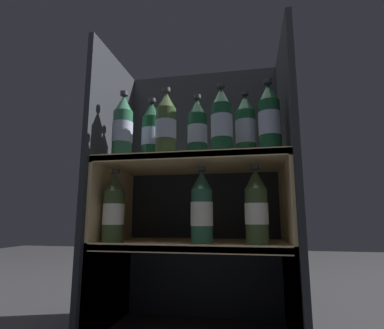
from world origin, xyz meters
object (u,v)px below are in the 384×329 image
object	(u,v)px
bottle_upper_front_3	(269,120)
bottle_upper_back_0	(151,133)
bottle_upper_front_1	(166,126)
bottle_lower_front_1	(202,209)
bottle_upper_back_2	(246,128)
bottle_upper_front_2	(222,122)
bottle_lower_front_0	(114,209)
bottle_lower_front_2	(256,208)
bottle_upper_back_1	(197,131)
bottle_upper_front_0	(123,128)

from	to	relation	value
bottle_upper_front_3	bottle_upper_back_0	xyz separation A→B (m)	(-0.42, 0.08, 0.00)
bottle_upper_front_1	bottle_lower_front_1	size ratio (longest dim) A/B	1.00
bottle_upper_back_2	bottle_upper_front_3	bearing A→B (deg)	-45.92
bottle_upper_front_1	bottle_upper_front_2	distance (m)	0.19
bottle_lower_front_0	bottle_lower_front_2	size ratio (longest dim) A/B	1.00
bottle_upper_back_0	bottle_upper_back_2	world-z (taller)	same
bottle_lower_front_1	bottle_upper_front_2	bearing A→B (deg)	0.00
bottle_upper_front_3	bottle_upper_back_1	distance (m)	0.26
bottle_lower_front_1	bottle_lower_front_2	xyz separation A→B (m)	(0.17, 0.00, 0.00)
bottle_upper_front_2	bottle_upper_back_2	bearing A→B (deg)	45.92
bottle_upper_front_0	bottle_lower_front_0	bearing A→B (deg)	180.00
bottle_upper_back_0	bottle_upper_back_2	size ratio (longest dim) A/B	1.00
bottle_upper_front_0	bottle_upper_back_2	xyz separation A→B (m)	(0.43, 0.08, -0.00)
bottle_upper_front_2	bottle_upper_back_1	bearing A→B (deg)	140.29
bottle_upper_back_1	bottle_lower_front_1	distance (m)	0.30
bottle_upper_back_2	bottle_lower_front_1	world-z (taller)	bottle_upper_back_2
bottle_lower_front_0	bottle_lower_front_1	size ratio (longest dim) A/B	1.00
bottle_lower_front_0	bottle_lower_front_1	world-z (taller)	same
bottle_upper_front_3	bottle_lower_front_0	xyz separation A→B (m)	(-0.52, 0.00, -0.28)
bottle_upper_back_0	bottle_upper_back_1	size ratio (longest dim) A/B	1.00
bottle_lower_front_2	bottle_upper_front_3	bearing A→B (deg)	0.00
bottle_lower_front_1	bottle_lower_front_0	bearing A→B (deg)	180.00
bottle_upper_front_1	bottle_upper_back_1	bearing A→B (deg)	39.71
bottle_lower_front_1	bottle_upper_back_0	bearing A→B (deg)	158.54
bottle_upper_front_1	bottle_upper_back_1	size ratio (longest dim) A/B	1.00
bottle_upper_front_0	bottle_upper_front_2	bearing A→B (deg)	-0.00
bottle_upper_back_1	bottle_lower_front_0	size ratio (longest dim) A/B	1.00
bottle_lower_front_2	bottle_upper_back_0	bearing A→B (deg)	167.96
bottle_upper_front_0	bottle_lower_front_0	size ratio (longest dim) A/B	1.00
bottle_upper_back_2	bottle_lower_front_0	bearing A→B (deg)	-169.91
bottle_upper_front_1	bottle_upper_front_2	bearing A→B (deg)	-0.00
bottle_upper_back_1	bottle_upper_back_2	bearing A→B (deg)	0.00
bottle_upper_front_0	bottle_lower_front_0	distance (m)	0.28
bottle_upper_front_0	bottle_upper_back_2	world-z (taller)	same
bottle_lower_front_2	bottle_lower_front_0	bearing A→B (deg)	180.00
bottle_upper_front_0	bottle_upper_front_1	bearing A→B (deg)	0.00
bottle_upper_front_0	bottle_upper_front_3	distance (m)	0.50
bottle_upper_back_1	bottle_upper_back_2	xyz separation A→B (m)	(0.17, 0.00, -0.00)
bottle_upper_front_0	bottle_upper_back_2	size ratio (longest dim) A/B	1.00
bottle_lower_front_0	bottle_upper_back_2	bearing A→B (deg)	10.09
bottle_upper_front_1	bottle_upper_back_1	xyz separation A→B (m)	(0.10, 0.08, -0.00)
bottle_upper_front_0	bottle_upper_front_2	xyz separation A→B (m)	(0.35, -0.00, -0.00)
bottle_upper_front_1	bottle_upper_back_1	world-z (taller)	same
bottle_upper_back_1	bottle_lower_front_2	distance (m)	0.35
bottle_upper_front_3	bottle_lower_front_0	bearing A→B (deg)	180.00
bottle_upper_back_1	bottle_lower_front_0	xyz separation A→B (m)	(-0.27, -0.08, -0.28)
bottle_upper_front_3	bottle_lower_front_1	world-z (taller)	bottle_upper_front_3
bottle_upper_front_1	bottle_lower_front_0	size ratio (longest dim) A/B	1.00
bottle_upper_back_0	bottle_upper_front_0	bearing A→B (deg)	-134.93
bottle_upper_back_1	bottle_upper_front_0	bearing A→B (deg)	-162.64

